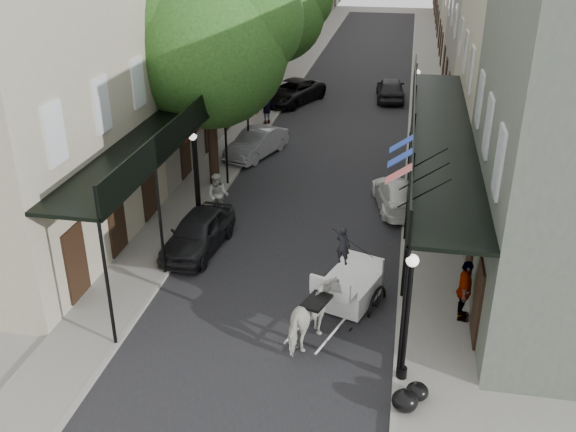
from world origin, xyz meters
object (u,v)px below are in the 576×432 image
at_px(tree_far, 282,8).
at_px(horse, 314,317).
at_px(car_left_far, 292,92).
at_px(lamppost_left, 195,176).
at_px(car_right_near, 397,194).
at_px(lamppost_right_far, 415,103).
at_px(pedestrian_walking, 218,195).
at_px(carriage, 355,266).
at_px(pedestrian_sidewalk_left, 266,107).
at_px(car_right_far, 391,89).
at_px(car_left_near, 198,232).
at_px(car_left_mid, 256,143).
at_px(pedestrian_sidewalk_right, 465,291).
at_px(tree_near, 218,39).
at_px(lamppost_right_near, 407,316).

height_order(tree_far, horse, tree_far).
bearing_deg(car_left_far, lamppost_left, -68.99).
bearing_deg(car_right_near, lamppost_right_far, -105.32).
xyz_separation_m(lamppost_left, pedestrian_walking, (0.60, 0.86, -1.13)).
bearing_deg(carriage, pedestrian_sidewalk_left, 129.92).
bearing_deg(pedestrian_walking, tree_far, 94.04).
relative_size(lamppost_left, car_right_near, 0.88).
distance_m(carriage, car_left_far, 22.97).
bearing_deg(horse, tree_far, -58.13).
xyz_separation_m(carriage, car_right_near, (1.14, 7.15, -0.55)).
distance_m(pedestrian_walking, car_left_far, 17.14).
distance_m(lamppost_left, car_left_far, 18.06).
bearing_deg(pedestrian_sidewalk_left, lamppost_right_far, 133.89).
bearing_deg(car_right_far, car_left_near, 70.03).
height_order(car_right_near, car_right_far, car_right_far).
bearing_deg(car_right_far, car_left_mid, 57.93).
bearing_deg(pedestrian_sidewalk_right, lamppost_right_far, 11.02).
distance_m(pedestrian_walking, pedestrian_sidewalk_left, 12.23).
height_order(tree_near, lamppost_right_near, tree_near).
xyz_separation_m(tree_near, carriage, (6.66, -8.33, -5.33)).
bearing_deg(tree_far, car_left_far, -15.38).
xyz_separation_m(pedestrian_walking, pedestrian_sidewalk_left, (-0.70, 12.21, 0.17)).
height_order(lamppost_right_far, pedestrian_sidewalk_left, lamppost_right_far).
distance_m(car_left_far, car_right_near, 16.64).
bearing_deg(car_right_near, lamppost_right_near, 80.46).
bearing_deg(tree_near, car_right_near, -8.59).
bearing_deg(tree_far, car_right_near, -62.67).
bearing_deg(pedestrian_sidewalk_left, tree_near, 51.23).
bearing_deg(car_left_mid, car_right_near, -16.28).
relative_size(horse, car_right_far, 0.49).
relative_size(pedestrian_walking, car_left_far, 0.35).
height_order(tree_near, pedestrian_walking, tree_near).
height_order(tree_far, lamppost_right_far, tree_far).
relative_size(tree_near, car_left_mid, 2.31).
xyz_separation_m(tree_near, car_right_near, (7.80, -1.18, -5.87)).
xyz_separation_m(tree_far, car_right_near, (7.85, -15.18, -5.22)).
xyz_separation_m(lamppost_left, car_left_mid, (0.50, 8.00, -1.36)).
distance_m(horse, carriage, 2.80).
bearing_deg(car_left_mid, pedestrian_sidewalk_right, -35.50).
distance_m(lamppost_right_near, car_right_far, 27.99).
bearing_deg(carriage, lamppost_left, 166.44).
bearing_deg(pedestrian_walking, car_left_near, -86.99).
relative_size(pedestrian_sidewalk_left, car_right_far, 0.44).
xyz_separation_m(lamppost_right_far, carriage, (-1.64, -16.15, -0.89)).
xyz_separation_m(lamppost_right_far, horse, (-2.53, -18.79, -1.16)).
height_order(lamppost_left, car_left_mid, lamppost_left).
distance_m(pedestrian_sidewalk_left, pedestrian_sidewalk_right, 20.59).
bearing_deg(car_right_near, pedestrian_walking, 4.63).
bearing_deg(car_right_far, lamppost_right_near, 88.48).
height_order(tree_near, car_left_mid, tree_near).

